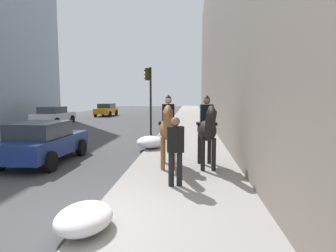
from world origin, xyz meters
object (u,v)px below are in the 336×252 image
(pedestrian_greeting, at_px, (175,147))
(car_mid_lane, at_px, (43,142))
(mounted_horse_near, at_px, (168,128))
(traffic_light_near_curb, at_px, (149,90))
(mounted_horse_far, at_px, (207,128))
(car_far_lane, at_px, (106,109))
(car_near_lane, at_px, (54,115))

(pedestrian_greeting, bearing_deg, car_mid_lane, 52.22)
(mounted_horse_near, bearing_deg, traffic_light_near_curb, -171.37)
(mounted_horse_near, xyz_separation_m, traffic_light_near_curb, (7.91, 1.75, 1.31))
(mounted_horse_far, bearing_deg, mounted_horse_near, -95.43)
(pedestrian_greeting, height_order, car_far_lane, pedestrian_greeting)
(mounted_horse_far, relative_size, pedestrian_greeting, 1.31)
(mounted_horse_far, xyz_separation_m, car_near_lane, (14.07, 11.85, -0.60))
(car_near_lane, relative_size, car_mid_lane, 1.13)
(mounted_horse_near, relative_size, car_mid_lane, 0.57)
(pedestrian_greeting, height_order, car_near_lane, pedestrian_greeting)
(mounted_horse_far, bearing_deg, car_near_lane, -144.42)
(mounted_horse_near, relative_size, pedestrian_greeting, 1.32)
(mounted_horse_near, height_order, traffic_light_near_curb, traffic_light_near_curb)
(pedestrian_greeting, xyz_separation_m, car_near_lane, (15.95, 10.99, -0.36))
(car_near_lane, distance_m, car_mid_lane, 14.79)
(mounted_horse_far, height_order, traffic_light_near_curb, traffic_light_near_curb)
(mounted_horse_near, relative_size, car_near_lane, 0.51)
(mounted_horse_far, xyz_separation_m, pedestrian_greeting, (-1.89, 0.86, -0.24))
(traffic_light_near_curb, bearing_deg, car_near_lane, 55.43)
(mounted_horse_near, height_order, mounted_horse_far, mounted_horse_near)
(mounted_horse_near, relative_size, mounted_horse_far, 1.00)
(mounted_horse_far, xyz_separation_m, car_far_lane, (23.77, 10.33, -0.58))
(car_mid_lane, distance_m, car_far_lane, 23.58)
(mounted_horse_far, height_order, car_far_lane, mounted_horse_far)
(car_mid_lane, relative_size, traffic_light_near_curb, 0.98)
(mounted_horse_far, height_order, car_near_lane, mounted_horse_far)
(mounted_horse_far, bearing_deg, car_far_lane, -161.05)
(car_far_lane, relative_size, traffic_light_near_curb, 1.03)
(mounted_horse_near, bearing_deg, car_near_lane, -146.66)
(car_mid_lane, bearing_deg, car_far_lane, 12.08)
(mounted_horse_near, bearing_deg, car_mid_lane, -102.42)
(car_far_lane, bearing_deg, mounted_horse_near, 22.17)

